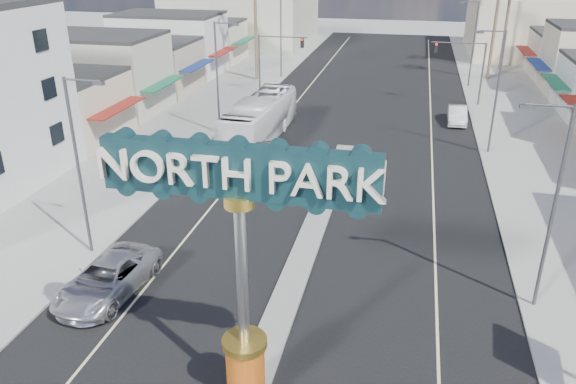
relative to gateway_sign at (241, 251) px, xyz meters
The scene contains 21 objects.
ground 28.64m from the gateway_sign, 90.00° to the left, with size 160.00×160.00×0.00m, color gray.
road 28.64m from the gateway_sign, 90.00° to the left, with size 20.00×120.00×0.01m, color black.
median_island 13.37m from the gateway_sign, 90.00° to the left, with size 1.30×30.00×0.16m, color gray.
sidewalk_left 31.87m from the gateway_sign, 116.55° to the left, with size 8.00×120.00×0.12m, color gray.
sidewalk_right 31.87m from the gateway_sign, 63.45° to the left, with size 8.00×120.00×0.12m, color gray.
storefront_row_left 47.62m from the gateway_sign, 120.33° to the left, with size 12.00×42.00×6.00m, color beige.
backdrop_far_left 76.29m from the gateway_sign, 106.77° to the left, with size 20.00×20.00×8.00m, color #B7B29E.
backdrop_far_right 76.29m from the gateway_sign, 73.23° to the left, with size 20.00×20.00×8.00m, color beige.
gateway_sign is the anchor object (origin of this frame).
traffic_signal_left 43.04m from the gateway_sign, 102.33° to the left, with size 5.09×0.45×6.00m.
traffic_signal_right 43.04m from the gateway_sign, 77.67° to the left, with size 5.09×0.45×6.00m.
streetlight_l_near 13.19m from the gateway_sign, 142.45° to the left, with size 2.03×0.22×9.00m.
streetlight_l_mid 29.91m from the gateway_sign, 110.42° to the left, with size 2.03×0.22×9.00m.
streetlight_l_far 51.10m from the gateway_sign, 101.78° to the left, with size 2.03×0.22×9.00m.
streetlight_r_near 13.19m from the gateway_sign, 37.55° to the left, with size 2.03×0.22×9.00m.
streetlight_r_mid 29.91m from the gateway_sign, 69.58° to the left, with size 2.03×0.22×9.00m.
streetlight_r_far 51.10m from the gateway_sign, 78.22° to the left, with size 2.03×0.22×9.00m.
suv_left 10.58m from the gateway_sign, 148.14° to the left, with size 2.66×5.77×1.60m, color silver.
car_parked_left 22.37m from the gateway_sign, 104.62° to the left, with size 2.07×5.15×1.75m, color slate.
car_parked_right 36.98m from the gateway_sign, 76.31° to the left, with size 1.55×4.44×1.46m, color silver.
city_bus 28.62m from the gateway_sign, 104.32° to the left, with size 2.88×12.32×3.43m, color white.
Camera 1 is at (4.63, -12.12, 14.43)m, focal length 35.00 mm.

